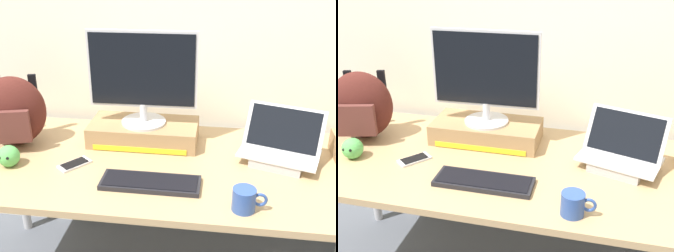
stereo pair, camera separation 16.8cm
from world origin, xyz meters
The scene contains 10 objects.
back_wall centered at (0.00, 0.51, 1.30)m, with size 7.00×0.10×2.60m, color silver.
desk centered at (0.00, 0.00, 0.67)m, with size 1.98×0.83×0.73m.
toner_box_yellow centered at (-0.15, 0.20, 0.78)m, with size 0.52×0.25×0.10m.
desktop_monitor centered at (-0.15, 0.19, 1.06)m, with size 0.51×0.21×0.45m.
open_laptop centered at (0.49, 0.08, 0.78)m, with size 0.39×0.30×0.24m.
external_keyboard centered at (-0.05, -0.19, 0.74)m, with size 0.40×0.14×0.02m.
messenger_backpack centered at (-0.75, 0.09, 0.90)m, with size 0.34×0.28×0.34m.
coffee_mug centered at (0.33, -0.31, 0.78)m, with size 0.13×0.09×0.09m.
cell_phone centered at (-0.40, -0.08, 0.74)m, with size 0.14×0.15×0.01m.
plush_toy centered at (-0.68, -0.12, 0.78)m, with size 0.10×0.10×0.10m.
Camera 1 is at (0.22, -1.60, 1.65)m, focal length 44.52 mm.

